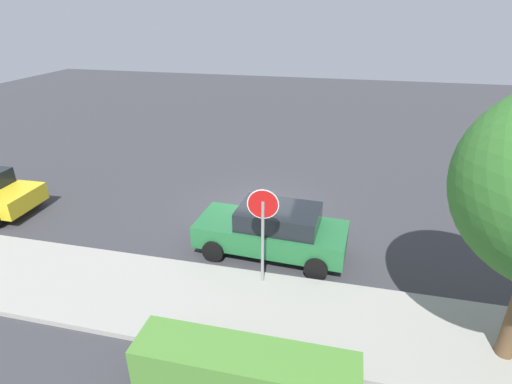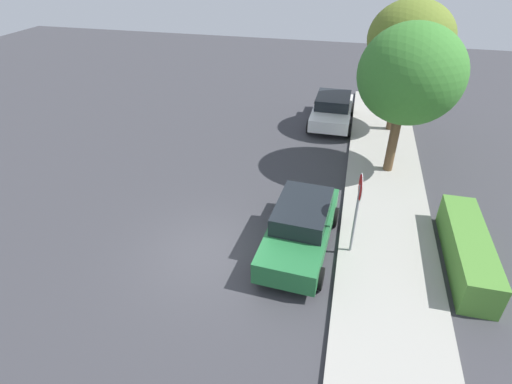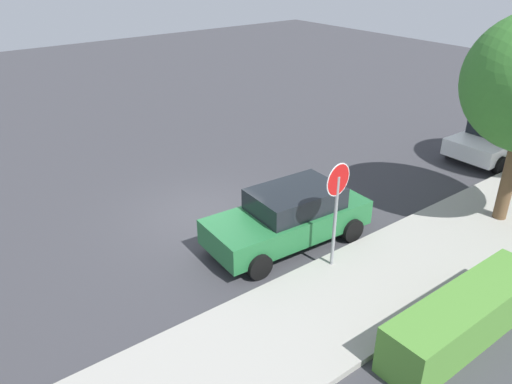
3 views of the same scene
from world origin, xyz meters
name	(u,v)px [view 3 (image 3 of 3)]	position (x,y,z in m)	size (l,w,h in m)	color
ground_plane	(206,215)	(0.00, 0.00, 0.00)	(60.00, 60.00, 0.00)	#38383D
sidewalk_curb	(335,306)	(0.00, 5.27, 0.07)	(32.00, 2.94, 0.14)	#9E9B93
stop_sign	(337,199)	(-0.99, 4.15, 1.91)	(0.78, 0.09, 2.78)	gray
parked_car_green	(290,216)	(-0.96, 2.60, 0.78)	(4.45, 2.16, 1.52)	#236B38
parked_car_white	(499,137)	(-11.04, 2.71, 0.73)	(4.26, 2.12, 1.41)	white
front_yard_hedge	(465,317)	(-1.36, 7.42, 0.52)	(4.19, 1.00, 1.04)	#4C8433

